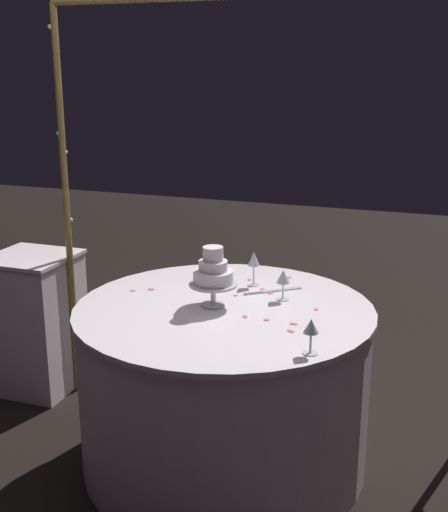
% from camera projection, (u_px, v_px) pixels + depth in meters
% --- Properties ---
extents(ground_plane, '(12.00, 12.00, 0.00)m').
position_uv_depth(ground_plane, '(224.00, 458.00, 3.20)').
color(ground_plane, black).
extents(decorative_arch, '(2.15, 0.06, 2.15)m').
position_uv_depth(decorative_arch, '(251.00, 154.00, 3.16)').
color(decorative_arch, olive).
rests_on(decorative_arch, ground).
extents(main_table, '(1.36, 1.36, 0.78)m').
position_uv_depth(main_table, '(224.00, 385.00, 3.10)').
color(main_table, white).
rests_on(main_table, ground).
extents(side_table, '(0.46, 0.46, 0.80)m').
position_uv_depth(side_table, '(36.00, 322.00, 3.83)').
color(side_table, white).
rests_on(side_table, ground).
extents(tiered_cake, '(0.22, 0.22, 0.28)m').
position_uv_depth(tiered_cake, '(213.00, 274.00, 2.96)').
color(tiered_cake, silver).
rests_on(tiered_cake, main_table).
extents(wine_glass_0, '(0.06, 0.06, 0.14)m').
position_uv_depth(wine_glass_0, '(311.00, 328.00, 2.48)').
color(wine_glass_0, silver).
rests_on(wine_glass_0, main_table).
extents(wine_glass_1, '(0.06, 0.06, 0.17)m').
position_uv_depth(wine_glass_1, '(254.00, 261.00, 3.25)').
color(wine_glass_1, silver).
rests_on(wine_glass_1, main_table).
extents(wine_glass_2, '(0.06, 0.06, 0.14)m').
position_uv_depth(wine_glass_2, '(283.00, 278.00, 3.06)').
color(wine_glass_2, silver).
rests_on(wine_glass_2, main_table).
extents(cake_knife, '(0.24, 0.20, 0.01)m').
position_uv_depth(cake_knife, '(269.00, 291.00, 3.19)').
color(cake_knife, silver).
rests_on(cake_knife, main_table).
extents(rose_petal_0, '(0.03, 0.04, 0.00)m').
position_uv_depth(rose_petal_0, '(245.00, 316.00, 2.88)').
color(rose_petal_0, '#EA6B84').
rests_on(rose_petal_0, main_table).
extents(rose_petal_1, '(0.03, 0.03, 0.00)m').
position_uv_depth(rose_petal_1, '(236.00, 295.00, 3.14)').
color(rose_petal_1, '#EA6B84').
rests_on(rose_petal_1, main_table).
extents(rose_petal_2, '(0.03, 0.04, 0.00)m').
position_uv_depth(rose_petal_2, '(289.00, 277.00, 3.40)').
color(rose_petal_2, '#EA6B84').
rests_on(rose_petal_2, main_table).
extents(rose_petal_3, '(0.04, 0.03, 0.00)m').
position_uv_depth(rose_petal_3, '(151.00, 289.00, 3.22)').
color(rose_petal_3, '#EA6B84').
rests_on(rose_petal_3, main_table).
extents(rose_petal_4, '(0.04, 0.04, 0.00)m').
position_uv_depth(rose_petal_4, '(291.00, 331.00, 2.72)').
color(rose_petal_4, '#EA6B84').
rests_on(rose_petal_4, main_table).
extents(rose_petal_5, '(0.03, 0.03, 0.00)m').
position_uv_depth(rose_petal_5, '(267.00, 320.00, 2.84)').
color(rose_petal_5, '#EA6B84').
rests_on(rose_petal_5, main_table).
extents(rose_petal_6, '(0.04, 0.04, 0.00)m').
position_uv_depth(rose_petal_6, '(270.00, 293.00, 3.17)').
color(rose_petal_6, '#EA6B84').
rests_on(rose_petal_6, main_table).
extents(rose_petal_7, '(0.02, 0.03, 0.00)m').
position_uv_depth(rose_petal_7, '(316.00, 309.00, 2.96)').
color(rose_petal_7, '#EA6B84').
rests_on(rose_petal_7, main_table).
extents(rose_petal_8, '(0.03, 0.03, 0.00)m').
position_uv_depth(rose_petal_8, '(133.00, 291.00, 3.20)').
color(rose_petal_8, '#EA6B84').
rests_on(rose_petal_8, main_table).
extents(rose_petal_9, '(0.03, 0.04, 0.00)m').
position_uv_depth(rose_petal_9, '(262.00, 289.00, 3.23)').
color(rose_petal_9, '#EA6B84').
rests_on(rose_petal_9, main_table).
extents(rose_petal_10, '(0.04, 0.03, 0.00)m').
position_uv_depth(rose_petal_10, '(294.00, 324.00, 2.79)').
color(rose_petal_10, '#EA6B84').
rests_on(rose_petal_10, main_table).
extents(rose_petal_11, '(0.03, 0.03, 0.00)m').
position_uv_depth(rose_petal_11, '(249.00, 280.00, 3.37)').
color(rose_petal_11, '#EA6B84').
rests_on(rose_petal_11, main_table).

